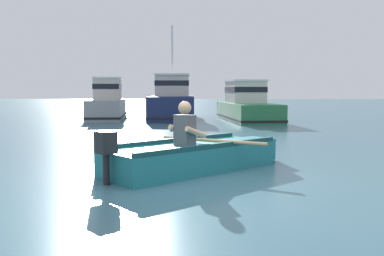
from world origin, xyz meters
TOP-DOWN VIEW (x-y plane):
  - ground_plane at (0.00, 0.00)m, footprint 120.00×120.00m
  - rowboat_with_person at (0.17, 0.95)m, footprint 3.11×3.01m
  - moored_boat_grey at (-4.42, 14.03)m, footprint 2.21×4.91m
  - moored_boat_navy at (-1.27, 14.05)m, footprint 2.29×5.61m
  - moored_boat_green at (2.22, 13.27)m, footprint 2.69×5.93m

SIDE VIEW (x-z plane):
  - ground_plane at x=0.00m, z-range 0.00..0.00m
  - rowboat_with_person at x=0.17m, z-range -0.34..0.85m
  - moored_boat_green at x=2.22m, z-range -0.24..1.60m
  - moored_boat_grey at x=-4.42m, z-range -0.26..1.75m
  - moored_boat_navy at x=-1.27m, z-range -1.40..3.03m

